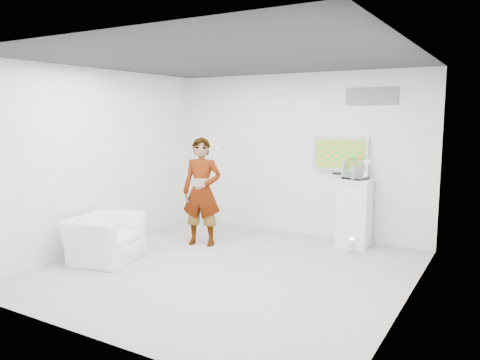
{
  "coord_description": "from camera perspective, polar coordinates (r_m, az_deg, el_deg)",
  "views": [
    {
      "loc": [
        3.51,
        -5.59,
        2.25
      ],
      "look_at": [
        -0.14,
        0.6,
        1.24
      ],
      "focal_mm": 35.0,
      "sensor_mm": 36.0,
      "label": 1
    }
  ],
  "objects": [
    {
      "name": "tv",
      "position": [
        8.49,
        12.18,
        3.12
      ],
      "size": [
        1.0,
        0.08,
        0.6
      ],
      "primitive_type": "cube",
      "color": "#B9B9BE",
      "rests_on": "room"
    },
    {
      "name": "person",
      "position": [
        8.05,
        -4.67,
        -1.43
      ],
      "size": [
        0.78,
        0.63,
        1.86
      ],
      "primitive_type": "imported",
      "rotation": [
        0.0,
        0.0,
        0.3
      ],
      "color": "white",
      "rests_on": "room"
    },
    {
      "name": "console",
      "position": [
        8.13,
        13.93,
        0.95
      ],
      "size": [
        0.07,
        0.18,
        0.24
      ],
      "primitive_type": "cube",
      "rotation": [
        0.0,
        0.0,
        -0.1
      ],
      "color": "white",
      "rests_on": "pedestal"
    },
    {
      "name": "wii_remote",
      "position": [
        8.03,
        -2.7,
        3.91
      ],
      "size": [
        0.1,
        0.14,
        0.04
      ],
      "primitive_type": "cube",
      "rotation": [
        0.0,
        0.0,
        0.52
      ],
      "color": "white",
      "rests_on": "person"
    },
    {
      "name": "armchair",
      "position": [
        7.58,
        -16.25,
        -6.85
      ],
      "size": [
        1.15,
        1.25,
        0.69
      ],
      "primitive_type": "imported",
      "rotation": [
        0.0,
        0.0,
        1.81
      ],
      "color": "white",
      "rests_on": "room"
    },
    {
      "name": "floor_uplight",
      "position": [
        7.84,
        13.46,
        -7.84
      ],
      "size": [
        0.21,
        0.21,
        0.27
      ],
      "primitive_type": "cylinder",
      "rotation": [
        0.0,
        0.0,
        0.26
      ],
      "color": "silver",
      "rests_on": "room"
    },
    {
      "name": "room",
      "position": [
        6.64,
        -1.61,
        1.54
      ],
      "size": [
        5.01,
        5.01,
        3.0
      ],
      "color": "#B4AFA5",
      "rests_on": "ground"
    },
    {
      "name": "logo_decal",
      "position": [
        8.37,
        15.77,
        9.78
      ],
      "size": [
        0.9,
        0.02,
        0.3
      ],
      "primitive_type": "cube",
      "color": "slate",
      "rests_on": "room"
    },
    {
      "name": "vitrine",
      "position": [
        8.13,
        13.95,
        1.29
      ],
      "size": [
        0.43,
        0.43,
        0.34
      ],
      "primitive_type": "cube",
      "rotation": [
        0.0,
        0.0,
        -0.33
      ],
      "color": "white",
      "rests_on": "pedestal"
    },
    {
      "name": "pedestal",
      "position": [
        8.25,
        13.77,
        -3.89
      ],
      "size": [
        0.59,
        0.59,
        1.16
      ],
      "primitive_type": "cube",
      "rotation": [
        0.0,
        0.0,
        0.04
      ],
      "color": "white",
      "rests_on": "room"
    }
  ]
}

